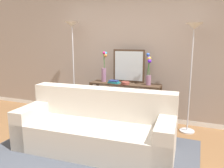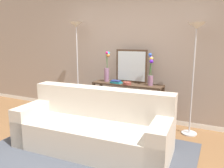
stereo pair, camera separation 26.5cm
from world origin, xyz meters
name	(u,v)px [view 1 (the left image)]	position (x,y,z in m)	size (l,w,h in m)	color
ground_plane	(78,161)	(0.00, 0.00, -0.01)	(16.00, 16.00, 0.02)	brown
back_wall	(126,53)	(0.00, 1.99, 1.35)	(12.00, 0.15, 2.71)	white
area_rug	(92,152)	(0.07, 0.26, 0.01)	(2.93, 1.97, 0.01)	#474C56
couch	(96,128)	(0.06, 0.42, 0.31)	(2.34, 1.02, 0.88)	beige
console_table	(125,96)	(0.12, 1.59, 0.55)	(1.36, 0.35, 0.80)	#473323
floor_lamp_left	(73,43)	(-1.02, 1.59, 1.55)	(0.28, 0.28, 1.97)	silver
floor_lamp_right	(193,48)	(1.30, 1.59, 1.48)	(0.28, 0.28, 1.88)	silver
wall_mirror	(129,66)	(0.14, 1.73, 1.11)	(0.63, 0.02, 0.64)	#473323
vase_tall_flowers	(104,69)	(-0.32, 1.60, 1.05)	(0.12, 0.11, 0.60)	gray
vase_short_flowers	(149,71)	(0.57, 1.60, 1.06)	(0.11, 0.13, 0.59)	gray
fruit_bowl	(125,83)	(0.16, 1.48, 0.82)	(0.15, 0.15, 0.05)	brown
book_stack	(114,82)	(-0.08, 1.51, 0.82)	(0.23, 0.16, 0.06)	#1E7075
book_row_under_console	(106,117)	(-0.28, 1.59, 0.06)	(0.31, 0.18, 0.13)	#2D2D33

